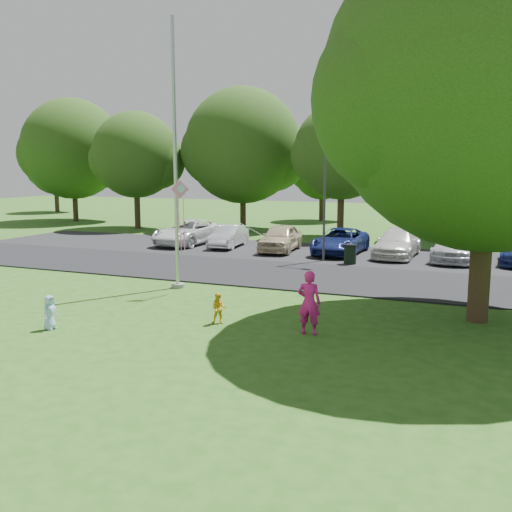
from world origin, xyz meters
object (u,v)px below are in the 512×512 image
at_px(flagpole, 176,179).
at_px(woman, 309,303).
at_px(child_yellow, 219,308).
at_px(trash_can, 350,255).
at_px(child_blue, 50,312).
at_px(big_tree, 488,91).
at_px(street_lamp, 329,188).
at_px(kite, 182,202).

distance_m(flagpole, woman, 8.31).
bearing_deg(child_yellow, trash_can, 64.21).
relative_size(flagpole, child_yellow, 10.65).
bearing_deg(child_blue, big_tree, -66.77).
height_order(street_lamp, kite, street_lamp).
distance_m(child_yellow, kite, 5.13).
bearing_deg(big_tree, woman, -143.20).
bearing_deg(big_tree, child_blue, -153.80).
relative_size(trash_can, woman, 0.55).
bearing_deg(kite, street_lamp, 42.01).
bearing_deg(child_blue, flagpole, -7.43).
height_order(trash_can, child_yellow, trash_can).
height_order(trash_can, big_tree, big_tree).
bearing_deg(woman, flagpole, -34.70).
bearing_deg(child_blue, street_lamp, -19.61).
relative_size(trash_can, child_yellow, 1.05).
bearing_deg(woman, child_blue, 15.71).
bearing_deg(street_lamp, child_yellow, -81.13).
height_order(big_tree, child_yellow, big_tree).
relative_size(big_tree, child_blue, 11.86).
relative_size(flagpole, big_tree, 0.85).
height_order(flagpole, child_blue, flagpole).
bearing_deg(kite, child_blue, -133.05).
distance_m(big_tree, child_blue, 13.97).
xyz_separation_m(street_lamp, child_yellow, (-0.07, -11.98, -3.13)).
bearing_deg(kite, big_tree, -28.98).
xyz_separation_m(woman, child_yellow, (-2.78, 0.00, -0.43)).
bearing_deg(woman, trash_can, -85.45).
distance_m(street_lamp, child_yellow, 12.39).
bearing_deg(big_tree, kite, -179.47).
bearing_deg(flagpole, child_yellow, -47.24).
height_order(flagpole, kite, flagpole).
height_order(street_lamp, trash_can, street_lamp).
bearing_deg(trash_can, woman, -82.52).
bearing_deg(big_tree, trash_can, 124.23).
xyz_separation_m(flagpole, trash_can, (4.97, 7.59, -3.67)).
relative_size(big_tree, kite, 1.94).
distance_m(street_lamp, kite, 9.40).
relative_size(street_lamp, woman, 3.32).
bearing_deg(trash_can, child_blue, -111.38).
xyz_separation_m(big_tree, child_blue, (-11.22, -5.52, -6.23)).
bearing_deg(woman, street_lamp, -80.20).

